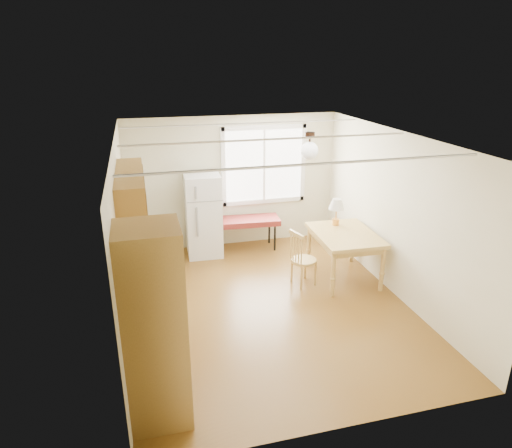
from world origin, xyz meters
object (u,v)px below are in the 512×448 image
object	(u,v)px
refrigerator	(203,215)
dining_table	(345,239)
bench	(243,222)
chair	(300,255)

from	to	relation	value
refrigerator	dining_table	world-z (taller)	refrigerator
dining_table	bench	bearing A→B (deg)	132.69
bench	chair	world-z (taller)	chair
refrigerator	bench	size ratio (longest dim) A/B	1.10
bench	chair	distance (m)	1.72
bench	chair	size ratio (longest dim) A/B	1.52
chair	dining_table	bearing A→B (deg)	-10.85
chair	bench	bearing A→B (deg)	92.49
refrigerator	dining_table	xyz separation A→B (m)	(2.10, -1.55, -0.07)
chair	refrigerator	bearing A→B (deg)	112.58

